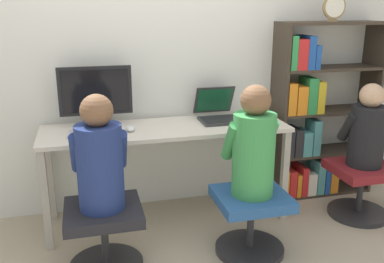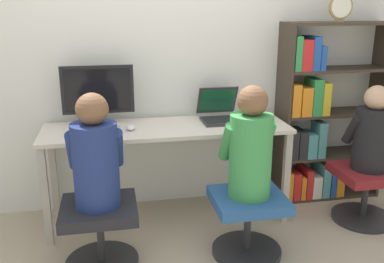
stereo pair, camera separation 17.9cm
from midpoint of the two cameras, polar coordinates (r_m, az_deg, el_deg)
name	(u,v)px [view 2 (the right image)]	position (r m, az deg, el deg)	size (l,w,h in m)	color
ground_plane	(174,234)	(3.27, -0.87, -13.58)	(14.00, 14.00, 0.00)	tan
wall_back	(160,49)	(3.46, -2.82, 10.86)	(10.00, 0.05, 2.60)	silver
desk	(167,137)	(3.25, -1.79, -0.81)	(1.85, 0.56, 0.76)	beige
desktop_monitor	(98,94)	(3.27, -10.90, 4.90)	(0.54, 0.20, 0.45)	black
laptop	(221,114)	(3.41, 5.38, 2.37)	(0.32, 0.38, 0.25)	#2D2D30
keyboard	(96,131)	(3.13, -11.12, 0.06)	(0.38, 0.16, 0.03)	#B2B2B7
computer_mouse_by_keyboard	(131,127)	(3.16, -6.60, 0.52)	(0.07, 0.11, 0.04)	silver
office_chair_left	(100,229)	(2.86, -10.34, -12.72)	(0.48, 0.48, 0.43)	#262628
office_chair_right	(248,219)	(2.97, 9.19, -11.42)	(0.48, 0.48, 0.43)	#262628
person_at_monitor	(95,157)	(2.66, -10.90, -3.32)	(0.34, 0.33, 0.72)	navy
person_at_laptop	(250,147)	(2.78, 9.63, -2.13)	(0.34, 0.33, 0.74)	#388C47
bookshelf	(317,123)	(3.81, 17.59, 1.06)	(0.90, 0.30, 1.51)	#382D23
desk_clock	(341,7)	(3.66, 20.60, 15.25)	(0.20, 0.03, 0.22)	olive
office_chair_side	(366,189)	(3.66, 23.47, -7.10)	(0.48, 0.48, 0.43)	#262628
person_near_shelf	(372,133)	(3.51, 24.29, -0.19)	(0.33, 0.30, 0.65)	black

